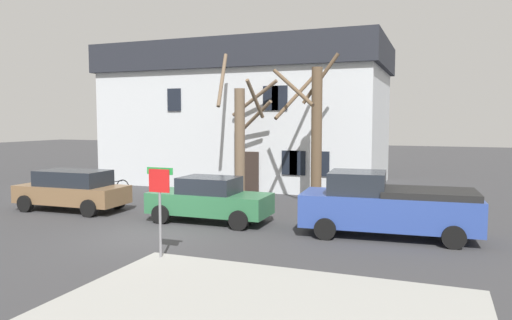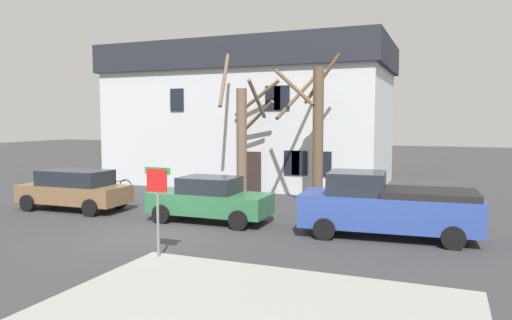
{
  "view_description": "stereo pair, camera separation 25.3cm",
  "coord_description": "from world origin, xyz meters",
  "px_view_note": "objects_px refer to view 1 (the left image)",
  "views": [
    {
      "loc": [
        8.49,
        -12.78,
        3.69
      ],
      "look_at": [
        2.52,
        2.77,
        2.3
      ],
      "focal_mm": 33.46,
      "sensor_mm": 36.0,
      "label": 1
    },
    {
      "loc": [
        8.73,
        -12.69,
        3.69
      ],
      "look_at": [
        2.52,
        2.77,
        2.3
      ],
      "focal_mm": 33.46,
      "sensor_mm": 36.0,
      "label": 2
    }
  ],
  "objects_px": {
    "building_main": "(248,114)",
    "bicycle_leaning": "(114,186)",
    "pickup_truck_blue": "(387,205)",
    "tree_bare_mid": "(314,130)",
    "tree_bare_near": "(241,134)",
    "car_brown_wagon": "(72,189)",
    "street_sign_pole": "(160,196)",
    "car_green_sedan": "(210,199)"
  },
  "relations": [
    {
      "from": "building_main",
      "to": "bicycle_leaning",
      "type": "relative_size",
      "value": 9.25
    },
    {
      "from": "pickup_truck_blue",
      "to": "bicycle_leaning",
      "type": "height_order",
      "value": "pickup_truck_blue"
    },
    {
      "from": "tree_bare_mid",
      "to": "tree_bare_near",
      "type": "bearing_deg",
      "value": 164.35
    },
    {
      "from": "tree_bare_mid",
      "to": "bicycle_leaning",
      "type": "bearing_deg",
      "value": -179.99
    },
    {
      "from": "car_brown_wagon",
      "to": "bicycle_leaning",
      "type": "bearing_deg",
      "value": 107.61
    },
    {
      "from": "bicycle_leaning",
      "to": "building_main",
      "type": "bearing_deg",
      "value": 55.19
    },
    {
      "from": "tree_bare_near",
      "to": "street_sign_pole",
      "type": "relative_size",
      "value": 2.8
    },
    {
      "from": "car_brown_wagon",
      "to": "street_sign_pole",
      "type": "distance_m",
      "value": 8.76
    },
    {
      "from": "tree_bare_mid",
      "to": "car_brown_wagon",
      "type": "bearing_deg",
      "value": -153.45
    },
    {
      "from": "car_brown_wagon",
      "to": "pickup_truck_blue",
      "type": "distance_m",
      "value": 12.47
    },
    {
      "from": "pickup_truck_blue",
      "to": "bicycle_leaning",
      "type": "distance_m",
      "value": 14.59
    },
    {
      "from": "tree_bare_mid",
      "to": "bicycle_leaning",
      "type": "height_order",
      "value": "tree_bare_mid"
    },
    {
      "from": "tree_bare_near",
      "to": "car_brown_wagon",
      "type": "bearing_deg",
      "value": -132.81
    },
    {
      "from": "pickup_truck_blue",
      "to": "street_sign_pole",
      "type": "relative_size",
      "value": 2.26
    },
    {
      "from": "tree_bare_mid",
      "to": "car_green_sedan",
      "type": "xyz_separation_m",
      "value": [
        -2.75,
        -4.48,
        -2.46
      ]
    },
    {
      "from": "car_green_sedan",
      "to": "car_brown_wagon",
      "type": "bearing_deg",
      "value": -179.87
    },
    {
      "from": "car_brown_wagon",
      "to": "car_green_sedan",
      "type": "xyz_separation_m",
      "value": [
        6.25,
        0.01,
        -0.04
      ]
    },
    {
      "from": "building_main",
      "to": "car_green_sedan",
      "type": "height_order",
      "value": "building_main"
    },
    {
      "from": "tree_bare_near",
      "to": "car_green_sedan",
      "type": "relative_size",
      "value": 1.56
    },
    {
      "from": "street_sign_pole",
      "to": "bicycle_leaning",
      "type": "bearing_deg",
      "value": 132.88
    },
    {
      "from": "tree_bare_near",
      "to": "tree_bare_mid",
      "type": "bearing_deg",
      "value": -15.65
    },
    {
      "from": "building_main",
      "to": "car_brown_wagon",
      "type": "height_order",
      "value": "building_main"
    },
    {
      "from": "building_main",
      "to": "tree_bare_mid",
      "type": "distance_m",
      "value": 8.87
    },
    {
      "from": "tree_bare_near",
      "to": "street_sign_pole",
      "type": "height_order",
      "value": "tree_bare_near"
    },
    {
      "from": "car_green_sedan",
      "to": "pickup_truck_blue",
      "type": "height_order",
      "value": "pickup_truck_blue"
    },
    {
      "from": "car_brown_wagon",
      "to": "car_green_sedan",
      "type": "height_order",
      "value": "car_brown_wagon"
    },
    {
      "from": "tree_bare_near",
      "to": "street_sign_pole",
      "type": "distance_m",
      "value": 10.7
    },
    {
      "from": "bicycle_leaning",
      "to": "car_brown_wagon",
      "type": "bearing_deg",
      "value": -72.39
    },
    {
      "from": "car_brown_wagon",
      "to": "street_sign_pole",
      "type": "xyz_separation_m",
      "value": [
        7.25,
        -4.85,
        0.88
      ]
    },
    {
      "from": "building_main",
      "to": "car_green_sedan",
      "type": "bearing_deg",
      "value": -74.91
    },
    {
      "from": "tree_bare_near",
      "to": "car_green_sedan",
      "type": "xyz_separation_m",
      "value": [
        1.09,
        -5.56,
        -2.21
      ]
    },
    {
      "from": "car_green_sedan",
      "to": "tree_bare_near",
      "type": "bearing_deg",
      "value": 101.08
    },
    {
      "from": "building_main",
      "to": "car_brown_wagon",
      "type": "bearing_deg",
      "value": -106.11
    },
    {
      "from": "car_brown_wagon",
      "to": "car_green_sedan",
      "type": "relative_size",
      "value": 1.04
    },
    {
      "from": "building_main",
      "to": "car_brown_wagon",
      "type": "relative_size",
      "value": 3.5
    },
    {
      "from": "building_main",
      "to": "tree_bare_near",
      "type": "distance_m",
      "value": 6.03
    },
    {
      "from": "street_sign_pole",
      "to": "bicycle_leaning",
      "type": "xyz_separation_m",
      "value": [
        -8.67,
        9.34,
        -1.38
      ]
    },
    {
      "from": "car_green_sedan",
      "to": "bicycle_leaning",
      "type": "height_order",
      "value": "car_green_sedan"
    },
    {
      "from": "car_brown_wagon",
      "to": "street_sign_pole",
      "type": "bearing_deg",
      "value": -33.78
    },
    {
      "from": "pickup_truck_blue",
      "to": "building_main",
      "type": "bearing_deg",
      "value": 129.8
    },
    {
      "from": "tree_bare_mid",
      "to": "car_green_sedan",
      "type": "relative_size",
      "value": 1.49
    },
    {
      "from": "pickup_truck_blue",
      "to": "street_sign_pole",
      "type": "distance_m",
      "value": 7.24
    }
  ]
}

